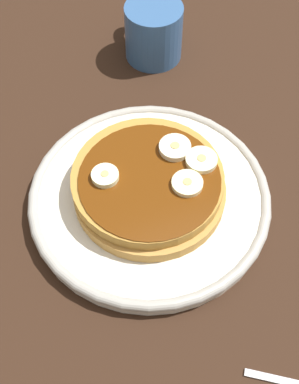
{
  "coord_description": "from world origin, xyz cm",
  "views": [
    {
      "loc": [
        -30.3,
        12.21,
        50.67
      ],
      "look_at": [
        0.0,
        0.0,
        2.4
      ],
      "focal_mm": 49.03,
      "sensor_mm": 36.0,
      "label": 1
    }
  ],
  "objects_px": {
    "pancake_stack": "(148,184)",
    "banana_slice_2": "(175,148)",
    "banana_slice_0": "(105,176)",
    "banana_slice_1": "(187,184)",
    "banana_slice_3": "(201,159)",
    "plate": "(150,198)",
    "coffee_mug": "(153,30)"
  },
  "relations": [
    {
      "from": "banana_slice_3",
      "to": "banana_slice_0",
      "type": "bearing_deg",
      "value": 80.36
    },
    {
      "from": "banana_slice_1",
      "to": "banana_slice_2",
      "type": "bearing_deg",
      "value": -8.12
    },
    {
      "from": "banana_slice_1",
      "to": "banana_slice_0",
      "type": "bearing_deg",
      "value": 61.81
    },
    {
      "from": "banana_slice_0",
      "to": "banana_slice_2",
      "type": "xyz_separation_m",
      "value": [
        0.01,
        -0.08,
        0.0
      ]
    },
    {
      "from": "pancake_stack",
      "to": "banana_slice_0",
      "type": "distance_m",
      "value": 0.05
    },
    {
      "from": "pancake_stack",
      "to": "banana_slice_3",
      "type": "relative_size",
      "value": 5.03
    },
    {
      "from": "pancake_stack",
      "to": "banana_slice_2",
      "type": "height_order",
      "value": "banana_slice_2"
    },
    {
      "from": "banana_slice_2",
      "to": "banana_slice_3",
      "type": "xyz_separation_m",
      "value": [
        -0.03,
        -0.02,
        -0.0
      ]
    },
    {
      "from": "plate",
      "to": "banana_slice_0",
      "type": "distance_m",
      "value": 0.06
    },
    {
      "from": "banana_slice_0",
      "to": "banana_slice_1",
      "type": "height_order",
      "value": "banana_slice_0"
    },
    {
      "from": "pancake_stack",
      "to": "coffee_mug",
      "type": "bearing_deg",
      "value": -23.18
    },
    {
      "from": "pancake_stack",
      "to": "plate",
      "type": "bearing_deg",
      "value": 173.9
    },
    {
      "from": "coffee_mug",
      "to": "banana_slice_0",
      "type": "bearing_deg",
      "value": 146.53
    },
    {
      "from": "banana_slice_3",
      "to": "coffee_mug",
      "type": "height_order",
      "value": "coffee_mug"
    },
    {
      "from": "pancake_stack",
      "to": "banana_slice_3",
      "type": "xyz_separation_m",
      "value": [
        -0.0,
        -0.06,
        0.02
      ]
    },
    {
      "from": "banana_slice_2",
      "to": "plate",
      "type": "bearing_deg",
      "value": 122.7
    },
    {
      "from": "banana_slice_1",
      "to": "banana_slice_3",
      "type": "bearing_deg",
      "value": -48.64
    },
    {
      "from": "banana_slice_1",
      "to": "plate",
      "type": "bearing_deg",
      "value": 56.56
    },
    {
      "from": "banana_slice_1",
      "to": "coffee_mug",
      "type": "distance_m",
      "value": 0.27
    },
    {
      "from": "plate",
      "to": "banana_slice_2",
      "type": "bearing_deg",
      "value": -57.3
    },
    {
      "from": "coffee_mug",
      "to": "pancake_stack",
      "type": "bearing_deg",
      "value": 156.82
    },
    {
      "from": "plate",
      "to": "banana_slice_0",
      "type": "height_order",
      "value": "banana_slice_0"
    },
    {
      "from": "banana_slice_0",
      "to": "coffee_mug",
      "type": "height_order",
      "value": "coffee_mug"
    },
    {
      "from": "plate",
      "to": "banana_slice_1",
      "type": "relative_size",
      "value": 8.12
    },
    {
      "from": "pancake_stack",
      "to": "banana_slice_1",
      "type": "bearing_deg",
      "value": -128.32
    },
    {
      "from": "plate",
      "to": "banana_slice_0",
      "type": "relative_size",
      "value": 9.21
    },
    {
      "from": "banana_slice_1",
      "to": "banana_slice_3",
      "type": "relative_size",
      "value": 0.96
    },
    {
      "from": "pancake_stack",
      "to": "banana_slice_0",
      "type": "bearing_deg",
      "value": 71.14
    },
    {
      "from": "banana_slice_3",
      "to": "pancake_stack",
      "type": "bearing_deg",
      "value": 87.4
    },
    {
      "from": "banana_slice_1",
      "to": "banana_slice_2",
      "type": "height_order",
      "value": "banana_slice_2"
    },
    {
      "from": "banana_slice_3",
      "to": "coffee_mug",
      "type": "distance_m",
      "value": 0.24
    },
    {
      "from": "coffee_mug",
      "to": "banana_slice_3",
      "type": "bearing_deg",
      "value": 170.68
    }
  ]
}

